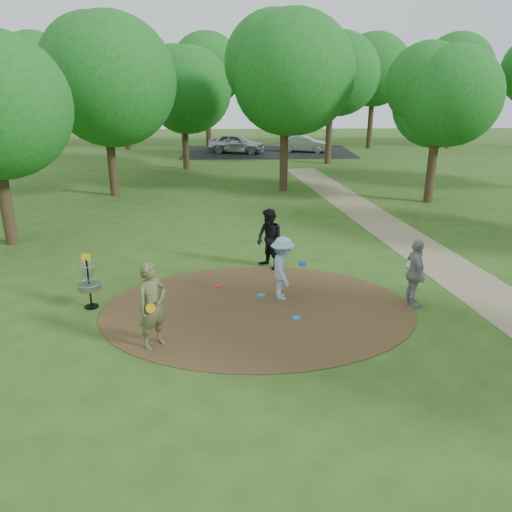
{
  "coord_description": "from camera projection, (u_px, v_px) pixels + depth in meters",
  "views": [
    {
      "loc": [
        -0.47,
        -12.13,
        5.89
      ],
      "look_at": [
        0.0,
        1.2,
        1.1
      ],
      "focal_mm": 35.0,
      "sensor_mm": 36.0,
      "label": 1
    }
  ],
  "objects": [
    {
      "name": "disc_ground_cyan",
      "position": [
        261.0,
        295.0,
        14.23
      ],
      "size": [
        0.22,
        0.22,
        0.02
      ],
      "primitive_type": "cylinder",
      "color": "#1B8BDE",
      "rests_on": "dirt_clearing"
    },
    {
      "name": "dirt_clearing",
      "position": [
        258.0,
        309.0,
        13.41
      ],
      "size": [
        8.4,
        8.4,
        0.02
      ],
      "primitive_type": "cylinder",
      "color": "#47301C",
      "rests_on": "ground"
    },
    {
      "name": "car_left",
      "position": [
        236.0,
        143.0,
        40.88
      ],
      "size": [
        4.92,
        3.0,
        1.56
      ],
      "primitive_type": "imported",
      "rotation": [
        0.0,
        0.0,
        1.3
      ],
      "color": "#B7BBBF",
      "rests_on": "ground"
    },
    {
      "name": "ground",
      "position": [
        258.0,
        309.0,
        13.42
      ],
      "size": [
        100.0,
        100.0,
        0.0
      ],
      "primitive_type": "plane",
      "color": "#2D5119",
      "rests_on": "ground"
    },
    {
      "name": "tree_ring",
      "position": [
        276.0,
        95.0,
        20.28
      ],
      "size": [
        37.16,
        45.38,
        8.98
      ],
      "color": "#332316",
      "rests_on": "ground"
    },
    {
      "name": "parking_lot",
      "position": [
        268.0,
        152.0,
        41.7
      ],
      "size": [
        14.0,
        8.0,
        0.01
      ],
      "primitive_type": "cube",
      "color": "black",
      "rests_on": "ground"
    },
    {
      "name": "player_walking_with_disc",
      "position": [
        270.0,
        239.0,
        15.99
      ],
      "size": [
        1.17,
        1.21,
        1.97
      ],
      "color": "black",
      "rests_on": "ground"
    },
    {
      "name": "player_waiting_with_disc",
      "position": [
        415.0,
        273.0,
        13.34
      ],
      "size": [
        0.53,
        1.12,
        1.89
      ],
      "color": "gray",
      "rests_on": "ground"
    },
    {
      "name": "car_right",
      "position": [
        304.0,
        144.0,
        41.45
      ],
      "size": [
        4.25,
        2.19,
        1.33
      ],
      "primitive_type": "imported",
      "rotation": [
        0.0,
        0.0,
        1.37
      ],
      "color": "#A0A3A8",
      "rests_on": "ground"
    },
    {
      "name": "disc_ground_red",
      "position": [
        218.0,
        286.0,
        14.84
      ],
      "size": [
        0.22,
        0.22,
        0.02
      ],
      "primitive_type": "cylinder",
      "color": "red",
      "rests_on": "dirt_clearing"
    },
    {
      "name": "footpath",
      "position": [
        464.0,
        278.0,
        15.51
      ],
      "size": [
        7.55,
        39.89,
        0.01
      ],
      "primitive_type": "cube",
      "rotation": [
        0.0,
        0.0,
        0.14
      ],
      "color": "#8C7A5B",
      "rests_on": "ground"
    },
    {
      "name": "player_observer_with_disc",
      "position": [
        152.0,
        306.0,
        11.26
      ],
      "size": [
        0.87,
        0.88,
        2.06
      ],
      "color": "brown",
      "rests_on": "ground"
    },
    {
      "name": "disc_ground_blue",
      "position": [
        297.0,
        318.0,
        12.88
      ],
      "size": [
        0.22,
        0.22,
        0.02
      ],
      "primitive_type": "cylinder",
      "color": "#0D8FDE",
      "rests_on": "dirt_clearing"
    },
    {
      "name": "player_throwing_with_disc",
      "position": [
        282.0,
        268.0,
        13.79
      ],
      "size": [
        1.06,
        1.22,
        1.81
      ],
      "color": "#92B1DA",
      "rests_on": "ground"
    },
    {
      "name": "disc_golf_basket",
      "position": [
        88.0,
        277.0,
        13.25
      ],
      "size": [
        0.63,
        0.63,
        1.54
      ],
      "color": "black",
      "rests_on": "ground"
    }
  ]
}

